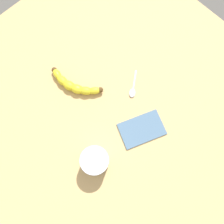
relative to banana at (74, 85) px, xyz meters
The scene contains 5 objects.
wooden_tabletop 14.93cm from the banana, 74.17° to the right, with size 120.00×120.00×3.00cm, color tan.
banana is the anchor object (origin of this frame).
smoothie_glass 29.10cm from the banana, 116.71° to the right, with size 9.07×9.07×9.12cm.
teaspoon 21.99cm from the banana, 48.96° to the right, with size 9.89×7.79×0.80cm.
folded_napkin 29.76cm from the banana, 77.42° to the right, with size 15.65×9.81×0.60cm, color slate.
Camera 1 is at (-15.24, -17.92, 80.76)cm, focal length 35.05 mm.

